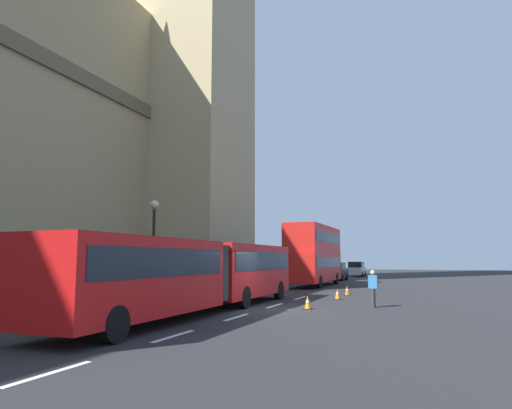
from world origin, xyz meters
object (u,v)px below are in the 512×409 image
(traffic_cone_middle, at_px, (337,294))
(street_lamp, at_px, (154,243))
(articulated_bus, at_px, (201,270))
(sedan_trailing, at_px, (357,269))
(traffic_cone_west, at_px, (308,303))
(sedan_lead, at_px, (336,271))
(double_decker_bus, at_px, (314,253))
(traffic_cone_east, at_px, (347,291))
(pedestrian_near_cones, at_px, (373,287))

(traffic_cone_middle, distance_m, street_lamp, 10.34)
(articulated_bus, height_order, street_lamp, street_lamp)
(sedan_trailing, height_order, traffic_cone_west, sedan_trailing)
(street_lamp, bearing_deg, sedan_lead, -8.93)
(double_decker_bus, height_order, street_lamp, street_lamp)
(sedan_lead, distance_m, sedan_trailing, 11.44)
(traffic_cone_east, bearing_deg, sedan_trailing, 7.34)
(traffic_cone_east, height_order, street_lamp, street_lamp)
(traffic_cone_west, bearing_deg, traffic_cone_east, -2.33)
(traffic_cone_east, xyz_separation_m, street_lamp, (-7.92, 8.67, 2.77))
(double_decker_bus, distance_m, traffic_cone_east, 10.22)
(traffic_cone_middle, bearing_deg, articulated_bus, 153.41)
(sedan_lead, xyz_separation_m, traffic_cone_west, (-27.76, -4.04, -0.63))
(sedan_lead, xyz_separation_m, sedan_trailing, (11.43, -0.40, 0.00))
(double_decker_bus, height_order, sedan_trailing, double_decker_bus)
(street_lamp, bearing_deg, articulated_bus, -126.35)
(sedan_lead, height_order, traffic_cone_west, sedan_lead)
(pedestrian_near_cones, bearing_deg, street_lamp, 97.16)
(traffic_cone_middle, bearing_deg, traffic_cone_east, -0.55)
(articulated_bus, relative_size, pedestrian_near_cones, 10.17)
(articulated_bus, xyz_separation_m, pedestrian_near_cones, (4.69, -6.47, -0.83))
(sedan_lead, relative_size, street_lamp, 0.83)
(articulated_bus, relative_size, street_lamp, 3.26)
(traffic_cone_east, distance_m, street_lamp, 12.07)
(pedestrian_near_cones, bearing_deg, traffic_cone_middle, 33.13)
(traffic_cone_middle, bearing_deg, sedan_lead, 10.98)
(double_decker_bus, xyz_separation_m, pedestrian_near_cones, (-15.55, -6.47, -1.80))
(traffic_cone_west, xyz_separation_m, traffic_cone_east, (8.34, -0.34, 0.00))
(traffic_cone_west, distance_m, street_lamp, 8.79)
(traffic_cone_middle, relative_size, traffic_cone_east, 1.00)
(traffic_cone_west, bearing_deg, pedestrian_near_cones, -55.79)
(traffic_cone_middle, height_order, street_lamp, street_lamp)
(sedan_trailing, bearing_deg, double_decker_bus, 179.49)
(pedestrian_near_cones, bearing_deg, traffic_cone_west, 124.21)
(articulated_bus, relative_size, traffic_cone_middle, 29.64)
(traffic_cone_west, bearing_deg, double_decker_bus, 12.45)
(double_decker_bus, xyz_separation_m, street_lamp, (-16.93, 4.50, 0.35))
(street_lamp, bearing_deg, traffic_cone_west, -92.86)
(traffic_cone_middle, xyz_separation_m, traffic_cone_east, (2.97, -0.03, 0.00))
(sedan_lead, xyz_separation_m, pedestrian_near_cones, (-25.96, -6.68, -0.00))
(sedan_trailing, relative_size, traffic_cone_west, 7.59)
(sedan_trailing, relative_size, street_lamp, 0.83)
(traffic_cone_east, bearing_deg, traffic_cone_middle, 179.45)
(articulated_bus, distance_m, traffic_cone_west, 5.02)
(traffic_cone_east, bearing_deg, traffic_cone_west, 177.67)
(sedan_lead, relative_size, traffic_cone_east, 7.59)
(sedan_lead, height_order, traffic_cone_middle, sedan_lead)
(street_lamp, bearing_deg, traffic_cone_east, -47.60)
(sedan_lead, xyz_separation_m, traffic_cone_middle, (-22.39, -4.35, -0.63))
(articulated_bus, distance_m, pedestrian_near_cones, 8.03)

